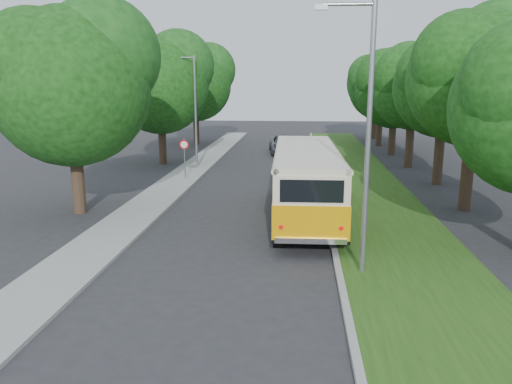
# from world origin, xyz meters

# --- Properties ---
(ground) EXTENTS (120.00, 120.00, 0.00)m
(ground) POSITION_xyz_m (0.00, 0.00, 0.00)
(ground) COLOR #2A2A2C
(ground) RESTS_ON ground
(curb) EXTENTS (0.20, 70.00, 0.15)m
(curb) POSITION_xyz_m (3.60, 5.00, 0.07)
(curb) COLOR gray
(curb) RESTS_ON ground
(grass_verge) EXTENTS (4.50, 70.00, 0.13)m
(grass_verge) POSITION_xyz_m (5.95, 5.00, 0.07)
(grass_verge) COLOR #244B14
(grass_verge) RESTS_ON ground
(sidewalk) EXTENTS (2.20, 70.00, 0.12)m
(sidewalk) POSITION_xyz_m (-4.80, 5.00, 0.06)
(sidewalk) COLOR gray
(sidewalk) RESTS_ON ground
(treeline) EXTENTS (24.27, 41.91, 9.46)m
(treeline) POSITION_xyz_m (3.15, 17.99, 5.93)
(treeline) COLOR #332319
(treeline) RESTS_ON ground
(lamppost_near) EXTENTS (1.71, 0.16, 8.00)m
(lamppost_near) POSITION_xyz_m (4.21, -2.50, 4.37)
(lamppost_near) COLOR gray
(lamppost_near) RESTS_ON ground
(lamppost_far) EXTENTS (1.71, 0.16, 7.50)m
(lamppost_far) POSITION_xyz_m (-4.70, 16.00, 4.12)
(lamppost_far) COLOR gray
(lamppost_far) RESTS_ON ground
(warning_sign) EXTENTS (0.56, 0.10, 2.50)m
(warning_sign) POSITION_xyz_m (-4.50, 11.98, 1.71)
(warning_sign) COLOR gray
(warning_sign) RESTS_ON ground
(vintage_bus) EXTENTS (2.91, 10.50, 3.10)m
(vintage_bus) POSITION_xyz_m (2.64, 3.92, 1.55)
(vintage_bus) COLOR #E99D07
(vintage_bus) RESTS_ON ground
(car_silver) EXTENTS (2.87, 4.66, 1.48)m
(car_silver) POSITION_xyz_m (2.03, 13.28, 0.74)
(car_silver) COLOR #A6A5AA
(car_silver) RESTS_ON ground
(car_white) EXTENTS (2.65, 4.46, 1.39)m
(car_white) POSITION_xyz_m (3.00, 17.37, 0.69)
(car_white) COLOR white
(car_white) RESTS_ON ground
(car_blue) EXTENTS (2.61, 4.66, 1.27)m
(car_blue) POSITION_xyz_m (1.77, 24.24, 0.64)
(car_blue) COLOR navy
(car_blue) RESTS_ON ground
(car_grey) EXTENTS (3.02, 5.61, 1.50)m
(car_grey) POSITION_xyz_m (1.17, 24.09, 0.75)
(car_grey) COLOR #505357
(car_grey) RESTS_ON ground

